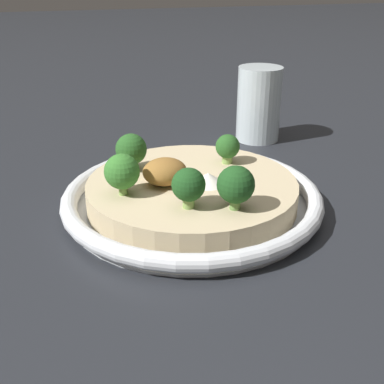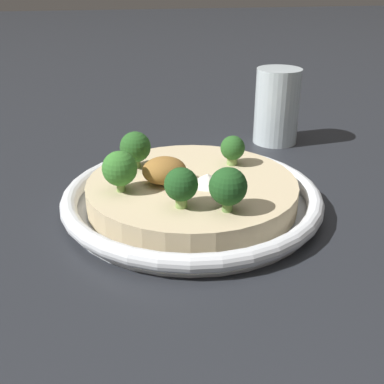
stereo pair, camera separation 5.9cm
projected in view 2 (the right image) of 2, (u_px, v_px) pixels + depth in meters
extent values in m
plane|color=#23262B|center=(192.00, 208.00, 0.60)|extent=(6.00, 6.00, 0.00)
cylinder|color=silver|center=(192.00, 205.00, 0.60)|extent=(0.30, 0.30, 0.01)
torus|color=silver|center=(192.00, 196.00, 0.59)|extent=(0.32, 0.32, 0.02)
cylinder|color=#CCB78E|center=(192.00, 192.00, 0.59)|extent=(0.26, 0.26, 0.03)
cone|color=white|center=(207.00, 179.00, 0.57)|extent=(0.04, 0.04, 0.01)
ellipsoid|color=olive|center=(164.00, 170.00, 0.57)|extent=(0.05, 0.05, 0.03)
cylinder|color=#84A856|center=(181.00, 199.00, 0.52)|extent=(0.02, 0.02, 0.02)
sphere|color=#1E4C1E|center=(181.00, 184.00, 0.51)|extent=(0.04, 0.04, 0.04)
cylinder|color=#668E47|center=(228.00, 202.00, 0.51)|extent=(0.02, 0.02, 0.02)
sphere|color=#1E4C1E|center=(228.00, 186.00, 0.50)|extent=(0.04, 0.04, 0.04)
cylinder|color=#84A856|center=(232.00, 158.00, 0.63)|extent=(0.02, 0.02, 0.02)
sphere|color=#285B23|center=(233.00, 148.00, 0.62)|extent=(0.03, 0.03, 0.03)
cylinder|color=#759E4C|center=(121.00, 183.00, 0.55)|extent=(0.01, 0.01, 0.02)
sphere|color=#387A2D|center=(120.00, 168.00, 0.54)|extent=(0.04, 0.04, 0.04)
cylinder|color=#759E4C|center=(136.00, 160.00, 0.62)|extent=(0.01, 0.01, 0.02)
sphere|color=#285B23|center=(135.00, 147.00, 0.61)|extent=(0.04, 0.04, 0.04)
cylinder|color=silver|center=(277.00, 106.00, 0.80)|extent=(0.07, 0.07, 0.12)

